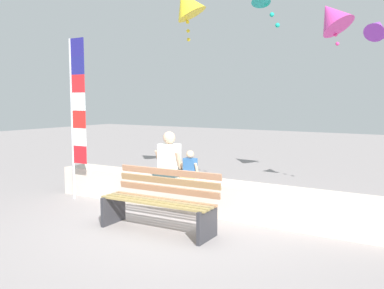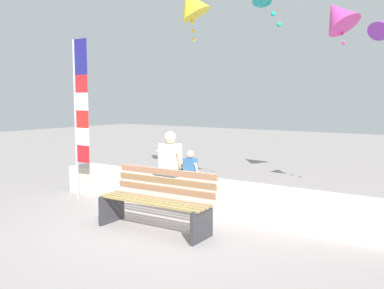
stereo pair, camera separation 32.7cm
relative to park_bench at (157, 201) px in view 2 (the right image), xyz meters
The scene contains 9 objects.
ground_plane 0.49m from the park_bench, 70.84° to the left, with size 40.00×40.00×0.00m, color gray.
seawall_ledge 1.24m from the park_bench, 86.35° to the left, with size 6.39×0.60×0.55m, color beige.
park_bench is the anchor object (origin of this frame).
person_adult 1.54m from the park_bench, 119.76° to the left, with size 0.52×0.39×0.80m.
person_child 1.35m from the park_bench, 102.48° to the left, with size 0.32×0.23×0.49m.
flag_banner 2.90m from the park_bench, 164.00° to the left, with size 0.38×0.05×3.07m.
kite_magenta 5.52m from the park_bench, 72.54° to the left, with size 1.04×0.88×1.01m.
kite_purple 4.89m from the park_bench, 53.79° to the left, with size 0.56×0.57×0.84m.
kite_yellow 4.97m from the park_bench, 116.05° to the left, with size 1.07×0.99×1.16m.
Camera 2 is at (3.80, -4.96, 1.92)m, focal length 39.31 mm.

